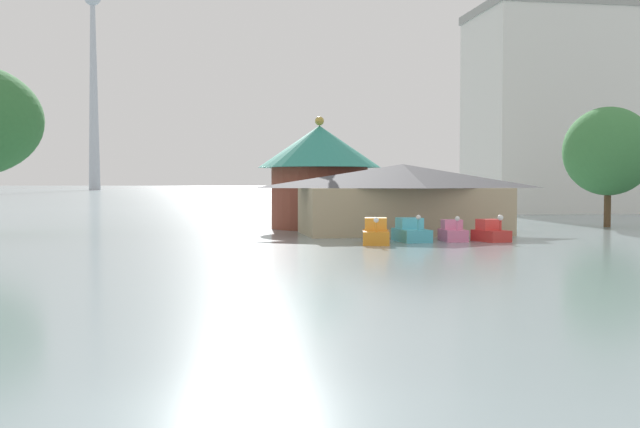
{
  "coord_description": "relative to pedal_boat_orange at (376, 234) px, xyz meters",
  "views": [
    {
      "loc": [
        -0.66,
        -11.52,
        3.51
      ],
      "look_at": [
        5.13,
        24.31,
        2.05
      ],
      "focal_mm": 43.42,
      "sensor_mm": 36.0,
      "label": 1
    }
  ],
  "objects": [
    {
      "name": "distant_broadcast_tower",
      "position": [
        -58.34,
        343.1,
        77.61
      ],
      "size": [
        8.23,
        8.23,
        189.35
      ],
      "color": "#B7BCC6",
      "rests_on": "ground"
    },
    {
      "name": "ground_plane",
      "position": [
        -9.59,
        -31.8,
        -0.59
      ],
      "size": [
        2000.0,
        2000.0,
        0.0
      ],
      "primitive_type": "plane",
      "color": "gray"
    },
    {
      "name": "shoreline_tree_right",
      "position": [
        22.06,
        13.54,
        5.42
      ],
      "size": [
        7.03,
        7.03,
        9.52
      ],
      "color": "brown",
      "rests_on": "ground"
    },
    {
      "name": "pedal_boat_cyan",
      "position": [
        2.52,
        1.47,
        -0.03
      ],
      "size": [
        1.79,
        3.08,
        1.65
      ],
      "rotation": [
        0.0,
        0.0,
        -1.51
      ],
      "color": "#4CB7CC",
      "rests_on": "ground"
    },
    {
      "name": "pedal_boat_pink",
      "position": [
        5.1,
        1.4,
        -0.07
      ],
      "size": [
        1.42,
        2.34,
        1.54
      ],
      "rotation": [
        0.0,
        0.0,
        -1.62
      ],
      "color": "pink",
      "rests_on": "ground"
    },
    {
      "name": "background_building_block",
      "position": [
        33.42,
        44.22,
        11.62
      ],
      "size": [
        21.24,
        13.98,
        24.37
      ],
      "color": "silver",
      "rests_on": "ground"
    },
    {
      "name": "pedal_boat_red",
      "position": [
        7.25,
        0.77,
        -0.06
      ],
      "size": [
        1.94,
        2.49,
        1.63
      ],
      "rotation": [
        0.0,
        0.0,
        -1.31
      ],
      "color": "red",
      "rests_on": "ground"
    },
    {
      "name": "boathouse",
      "position": [
        3.84,
        8.25,
        1.93
      ],
      "size": [
        14.7,
        8.11,
        4.8
      ],
      "color": "tan",
      "rests_on": "ground"
    },
    {
      "name": "green_roof_pavilion",
      "position": [
        -0.77,
        15.64,
        3.85
      ],
      "size": [
        9.48,
        9.48,
        8.62
      ],
      "color": "brown",
      "rests_on": "ground"
    },
    {
      "name": "pedal_boat_orange",
      "position": [
        0.0,
        0.0,
        0.0
      ],
      "size": [
        2.08,
        3.22,
        1.58
      ],
      "rotation": [
        0.0,
        0.0,
        -1.79
      ],
      "color": "orange",
      "rests_on": "ground"
    }
  ]
}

